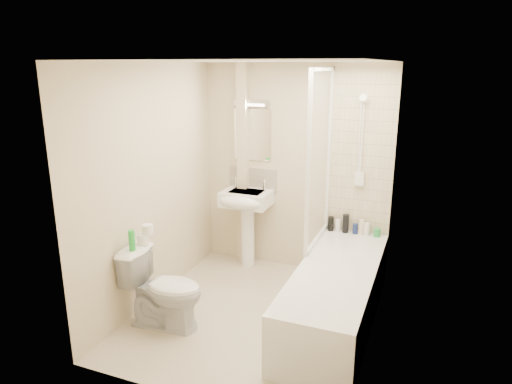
% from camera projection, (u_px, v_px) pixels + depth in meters
% --- Properties ---
extents(floor, '(2.50, 2.50, 0.00)m').
position_uv_depth(floor, '(255.00, 315.00, 4.47)').
color(floor, beige).
rests_on(floor, ground).
extents(wall_back, '(2.20, 0.02, 2.40)m').
position_uv_depth(wall_back, '(295.00, 170.00, 5.26)').
color(wall_back, beige).
rests_on(wall_back, ground).
extents(wall_left, '(0.02, 2.50, 2.40)m').
position_uv_depth(wall_left, '(152.00, 187.00, 4.53)').
color(wall_left, beige).
rests_on(wall_left, ground).
extents(wall_right, '(0.02, 2.50, 2.40)m').
position_uv_depth(wall_right, '(378.00, 212.00, 3.75)').
color(wall_right, beige).
rests_on(wall_right, ground).
extents(ceiling, '(2.20, 2.50, 0.02)m').
position_uv_depth(ceiling, '(254.00, 61.00, 3.82)').
color(ceiling, white).
rests_on(ceiling, wall_back).
extents(tile_back, '(0.70, 0.01, 1.75)m').
position_uv_depth(tile_back, '(361.00, 155.00, 4.93)').
color(tile_back, beige).
rests_on(tile_back, wall_back).
extents(tile_right, '(0.01, 2.10, 1.75)m').
position_uv_depth(tile_right, '(382.00, 180.00, 3.88)').
color(tile_right, beige).
rests_on(tile_right, wall_right).
extents(pipe_boxing, '(0.12, 0.12, 2.40)m').
position_uv_depth(pipe_boxing, '(243.00, 167.00, 5.43)').
color(pipe_boxing, beige).
rests_on(pipe_boxing, ground).
extents(splashback, '(0.60, 0.02, 0.30)m').
position_uv_depth(splashback, '(253.00, 180.00, 5.48)').
color(splashback, beige).
rests_on(splashback, wall_back).
extents(mirror, '(0.46, 0.01, 0.60)m').
position_uv_depth(mirror, '(252.00, 135.00, 5.33)').
color(mirror, white).
rests_on(mirror, wall_back).
extents(strip_light, '(0.42, 0.07, 0.07)m').
position_uv_depth(strip_light, '(252.00, 103.00, 5.21)').
color(strip_light, silver).
rests_on(strip_light, wall_back).
extents(bathtub, '(0.70, 2.10, 0.55)m').
position_uv_depth(bathtub, '(336.00, 293.00, 4.30)').
color(bathtub, white).
rests_on(bathtub, ground).
extents(shower_screen, '(0.04, 0.92, 1.80)m').
position_uv_depth(shower_screen, '(320.00, 158.00, 4.65)').
color(shower_screen, white).
rests_on(shower_screen, bathtub).
extents(shower_fixture, '(0.10, 0.16, 0.99)m').
position_uv_depth(shower_fixture, '(361.00, 145.00, 4.85)').
color(shower_fixture, white).
rests_on(shower_fixture, wall_back).
extents(pedestal_sink, '(0.56, 0.50, 1.07)m').
position_uv_depth(pedestal_sink, '(245.00, 207.00, 5.36)').
color(pedestal_sink, white).
rests_on(pedestal_sink, ground).
extents(bottle_black_a, '(0.07, 0.07, 0.16)m').
position_uv_depth(bottle_black_a, '(331.00, 224.00, 5.17)').
color(bottle_black_a, black).
rests_on(bottle_black_a, bathtub).
extents(bottle_white_a, '(0.06, 0.06, 0.14)m').
position_uv_depth(bottle_white_a, '(338.00, 225.00, 5.14)').
color(bottle_white_a, silver).
rests_on(bottle_white_a, bathtub).
extents(bottle_black_b, '(0.07, 0.07, 0.21)m').
position_uv_depth(bottle_black_b, '(346.00, 223.00, 5.10)').
color(bottle_black_b, black).
rests_on(bottle_black_b, bathtub).
extents(bottle_blue, '(0.06, 0.06, 0.12)m').
position_uv_depth(bottle_blue, '(355.00, 229.00, 5.08)').
color(bottle_blue, navy).
rests_on(bottle_blue, bathtub).
extents(bottle_cream, '(0.06, 0.06, 0.17)m').
position_uv_depth(bottle_cream, '(361.00, 227.00, 5.05)').
color(bottle_cream, beige).
rests_on(bottle_cream, bathtub).
extents(bottle_white_b, '(0.06, 0.06, 0.14)m').
position_uv_depth(bottle_white_b, '(367.00, 229.00, 5.03)').
color(bottle_white_b, white).
rests_on(bottle_white_b, bathtub).
extents(bottle_green, '(0.07, 0.07, 0.09)m').
position_uv_depth(bottle_green, '(377.00, 233.00, 5.00)').
color(bottle_green, green).
rests_on(bottle_green, bathtub).
extents(toilet, '(0.51, 0.79, 0.75)m').
position_uv_depth(toilet, '(164.00, 289.00, 4.21)').
color(toilet, white).
rests_on(toilet, ground).
extents(toilet_roll_lower, '(0.11, 0.11, 0.10)m').
position_uv_depth(toilet_roll_lower, '(143.00, 239.00, 4.26)').
color(toilet_roll_lower, white).
rests_on(toilet_roll_lower, toilet).
extents(toilet_roll_upper, '(0.10, 0.10, 0.09)m').
position_uv_depth(toilet_roll_upper, '(148.00, 229.00, 4.24)').
color(toilet_roll_upper, white).
rests_on(toilet_roll_upper, toilet_roll_lower).
extents(green_bottle, '(0.06, 0.06, 0.19)m').
position_uv_depth(green_bottle, '(132.00, 240.00, 4.10)').
color(green_bottle, green).
rests_on(green_bottle, toilet).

